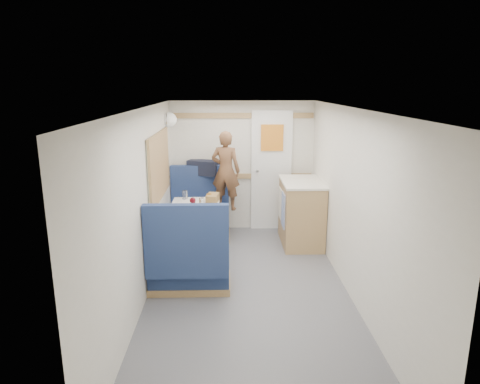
{
  "coord_description": "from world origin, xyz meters",
  "views": [
    {
      "loc": [
        -0.2,
        -4.27,
        2.23
      ],
      "look_at": [
        -0.07,
        0.9,
        0.93
      ],
      "focal_mm": 32.0,
      "sensor_mm": 36.0,
      "label": 1
    }
  ],
  "objects_px": {
    "cheese_block": "(203,212)",
    "tumbler_right": "(202,202)",
    "person": "(226,171)",
    "beer_glass": "(209,198)",
    "dome_light": "(170,120)",
    "bread_loaf": "(213,198)",
    "duffel_bag": "(203,168)",
    "galley_counter": "(301,212)",
    "wine_glass": "(193,201)",
    "tumbler_left": "(182,210)",
    "tray": "(200,209)",
    "tumbler_mid": "(185,195)",
    "orange_fruit": "(211,208)",
    "bench_far": "(200,217)",
    "pepper_grinder": "(194,202)",
    "dinette_table": "(195,218)",
    "salt_grinder": "(193,205)",
    "bench_near": "(189,264)"
  },
  "relations": [
    {
      "from": "duffel_bag",
      "to": "tumbler_right",
      "type": "distance_m",
      "value": 1.14
    },
    {
      "from": "bench_far",
      "to": "tumbler_right",
      "type": "height_order",
      "value": "bench_far"
    },
    {
      "from": "galley_counter",
      "to": "tray",
      "type": "height_order",
      "value": "galley_counter"
    },
    {
      "from": "dome_light",
      "to": "cheese_block",
      "type": "height_order",
      "value": "dome_light"
    },
    {
      "from": "dinette_table",
      "to": "tray",
      "type": "relative_size",
      "value": 2.71
    },
    {
      "from": "bench_far",
      "to": "wine_glass",
      "type": "relative_size",
      "value": 6.25
    },
    {
      "from": "tumbler_right",
      "to": "dome_light",
      "type": "bearing_deg",
      "value": 119.9
    },
    {
      "from": "dome_light",
      "to": "tumbler_mid",
      "type": "height_order",
      "value": "dome_light"
    },
    {
      "from": "orange_fruit",
      "to": "tumbler_mid",
      "type": "distance_m",
      "value": 0.73
    },
    {
      "from": "person",
      "to": "tumbler_right",
      "type": "bearing_deg",
      "value": 82.17
    },
    {
      "from": "cheese_block",
      "to": "tumbler_right",
      "type": "relative_size",
      "value": 0.88
    },
    {
      "from": "bench_far",
      "to": "tray",
      "type": "bearing_deg",
      "value": -85.58
    },
    {
      "from": "galley_counter",
      "to": "duffel_bag",
      "type": "distance_m",
      "value": 1.62
    },
    {
      "from": "tumbler_left",
      "to": "duffel_bag",
      "type": "bearing_deg",
      "value": 83.28
    },
    {
      "from": "beer_glass",
      "to": "bench_far",
      "type": "bearing_deg",
      "value": 105.13
    },
    {
      "from": "dinette_table",
      "to": "cheese_block",
      "type": "xyz_separation_m",
      "value": [
        0.13,
        -0.36,
        0.19
      ]
    },
    {
      "from": "salt_grinder",
      "to": "duffel_bag",
      "type": "bearing_deg",
      "value": 86.67
    },
    {
      "from": "duffel_bag",
      "to": "orange_fruit",
      "type": "distance_m",
      "value": 1.39
    },
    {
      "from": "bread_loaf",
      "to": "duffel_bag",
      "type": "bearing_deg",
      "value": 100.56
    },
    {
      "from": "person",
      "to": "duffel_bag",
      "type": "distance_m",
      "value": 0.48
    },
    {
      "from": "person",
      "to": "beer_glass",
      "type": "bearing_deg",
      "value": 83.09
    },
    {
      "from": "tumbler_right",
      "to": "pepper_grinder",
      "type": "relative_size",
      "value": 1.25
    },
    {
      "from": "duffel_bag",
      "to": "beer_glass",
      "type": "xyz_separation_m",
      "value": [
        0.13,
        -0.92,
        -0.23
      ]
    },
    {
      "from": "cheese_block",
      "to": "pepper_grinder",
      "type": "height_order",
      "value": "pepper_grinder"
    },
    {
      "from": "galley_counter",
      "to": "duffel_bag",
      "type": "xyz_separation_m",
      "value": [
        -1.41,
        0.57,
        0.54
      ]
    },
    {
      "from": "galley_counter",
      "to": "wine_glass",
      "type": "xyz_separation_m",
      "value": [
        -1.47,
        -0.74,
        0.38
      ]
    },
    {
      "from": "tray",
      "to": "bread_loaf",
      "type": "distance_m",
      "value": 0.37
    },
    {
      "from": "beer_glass",
      "to": "tumbler_left",
      "type": "bearing_deg",
      "value": -118.19
    },
    {
      "from": "tumbler_right",
      "to": "pepper_grinder",
      "type": "height_order",
      "value": "tumbler_right"
    },
    {
      "from": "bench_far",
      "to": "pepper_grinder",
      "type": "relative_size",
      "value": 12.23
    },
    {
      "from": "tumbler_right",
      "to": "salt_grinder",
      "type": "distance_m",
      "value": 0.14
    },
    {
      "from": "tumbler_mid",
      "to": "tumbler_right",
      "type": "xyz_separation_m",
      "value": [
        0.25,
        -0.36,
        -0.0
      ]
    },
    {
      "from": "bench_far",
      "to": "dome_light",
      "type": "xyz_separation_m",
      "value": [
        -0.39,
        -0.01,
        1.45
      ]
    },
    {
      "from": "wine_glass",
      "to": "pepper_grinder",
      "type": "height_order",
      "value": "wine_glass"
    },
    {
      "from": "tray",
      "to": "beer_glass",
      "type": "xyz_separation_m",
      "value": [
        0.1,
        0.35,
        0.05
      ]
    },
    {
      "from": "tray",
      "to": "pepper_grinder",
      "type": "distance_m",
      "value": 0.2
    },
    {
      "from": "bench_near",
      "to": "person",
      "type": "xyz_separation_m",
      "value": [
        0.4,
        1.65,
        0.73
      ]
    },
    {
      "from": "wine_glass",
      "to": "tumbler_left",
      "type": "relative_size",
      "value": 1.38
    },
    {
      "from": "person",
      "to": "pepper_grinder",
      "type": "distance_m",
      "value": 0.89
    },
    {
      "from": "person",
      "to": "wine_glass",
      "type": "distance_m",
      "value": 1.07
    },
    {
      "from": "duffel_bag",
      "to": "wine_glass",
      "type": "xyz_separation_m",
      "value": [
        -0.06,
        -1.31,
        -0.17
      ]
    },
    {
      "from": "person",
      "to": "dinette_table",
      "type": "bearing_deg",
      "value": 76.75
    },
    {
      "from": "tumbler_mid",
      "to": "orange_fruit",
      "type": "bearing_deg",
      "value": -58.45
    },
    {
      "from": "tray",
      "to": "bread_loaf",
      "type": "xyz_separation_m",
      "value": [
        0.15,
        0.34,
        0.04
      ]
    },
    {
      "from": "tray",
      "to": "cheese_block",
      "type": "xyz_separation_m",
      "value": [
        0.05,
        -0.22,
        0.03
      ]
    },
    {
      "from": "tray",
      "to": "tumbler_mid",
      "type": "xyz_separation_m",
      "value": [
        -0.24,
        0.52,
        0.05
      ]
    },
    {
      "from": "tray",
      "to": "wine_glass",
      "type": "height_order",
      "value": "wine_glass"
    },
    {
      "from": "bench_near",
      "to": "dome_light",
      "type": "bearing_deg",
      "value": 102.82
    },
    {
      "from": "wine_glass",
      "to": "bread_loaf",
      "type": "bearing_deg",
      "value": 59.46
    },
    {
      "from": "bench_far",
      "to": "tumbler_right",
      "type": "bearing_deg",
      "value": -83.79
    }
  ]
}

